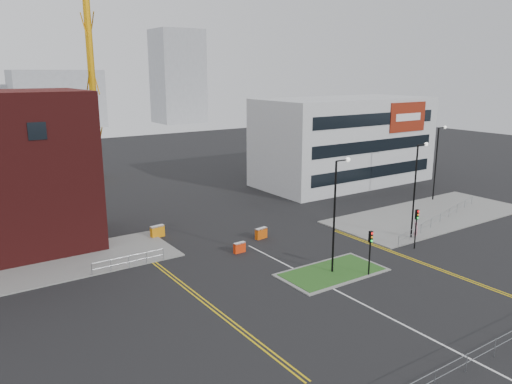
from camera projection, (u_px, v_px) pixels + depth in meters
ground at (394, 320)px, 32.08m from camera, size 200.00×200.00×0.00m
pavement_right at (429, 215)px, 55.34m from camera, size 24.00×10.00×0.12m
island_kerb at (332, 272)px, 39.60m from camera, size 8.60×4.60×0.08m
grass_island at (332, 272)px, 39.59m from camera, size 8.00×4.00×0.12m
office_block at (344, 141)px, 70.58m from camera, size 25.00×12.20×12.00m
streetlamp_island at (337, 207)px, 38.45m from camera, size 1.46×0.36×9.18m
streetlamp_right_near at (417, 183)px, 46.61m from camera, size 1.46×0.36×9.18m
streetlamp_right_far at (437, 157)px, 60.69m from camera, size 1.46×0.36×9.18m
traffic_light_island at (370, 245)px, 38.47m from camera, size 0.28×0.33×3.65m
traffic_light_right at (417, 221)px, 44.45m from camera, size 0.28×0.33×3.65m
railing_front at (482, 351)px, 27.07m from camera, size 24.05×0.05×1.10m
railing_left at (129, 260)px, 40.37m from camera, size 6.05×0.05×1.10m
railing_right at (440, 216)px, 52.34m from camera, size 19.05×5.05×1.10m
centre_line at (371, 308)px, 33.69m from camera, size 0.15×30.00×0.01m
yellow_left_a at (197, 298)px, 35.21m from camera, size 0.12×24.00×0.01m
yellow_left_b at (201, 297)px, 35.37m from camera, size 0.12×24.00×0.01m
yellow_right_a at (414, 261)px, 42.09m from camera, size 0.12×20.00×0.01m
yellow_right_b at (417, 260)px, 42.26m from camera, size 0.12×20.00×0.01m
skyline_b at (58, 99)px, 140.18m from camera, size 24.00×12.00×16.00m
skyline_c at (178, 77)px, 153.86m from camera, size 14.00×12.00×28.00m
pedestrian at (416, 231)px, 47.38m from camera, size 0.74×0.70×1.69m
barrier_left at (157, 231)px, 47.99m from camera, size 1.42×0.64×1.16m
barrier_mid at (239, 247)px, 43.93m from camera, size 1.12×0.42×0.93m
barrier_right at (261, 233)px, 47.60m from camera, size 1.30×0.59×1.05m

